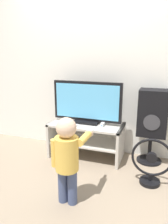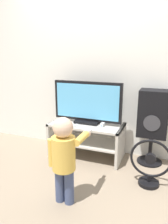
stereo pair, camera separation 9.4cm
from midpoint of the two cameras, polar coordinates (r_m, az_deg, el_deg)
ground_plane at (r=3.06m, az=-0.17°, el=-13.29°), size 16.00×16.00×0.00m
wall_back at (r=3.25m, az=3.74°, el=12.30°), size 10.00×0.06×2.60m
tv_stand at (r=3.14m, az=1.54°, el=-5.98°), size 1.03×0.51×0.50m
television at (r=3.03m, az=1.76°, el=2.34°), size 0.98×0.20×0.59m
game_console at (r=2.99m, az=5.93°, el=-3.16°), size 0.04×0.17×0.05m
remote_primary at (r=3.05m, az=-5.68°, el=-3.08°), size 0.08×0.13×0.03m
remote_secondary at (r=2.95m, az=-1.58°, el=-3.63°), size 0.08×0.13×0.03m
child at (r=2.13m, az=-3.86°, el=-10.83°), size 0.34×0.50×0.89m
speaker_tower at (r=3.00m, az=18.46°, el=-0.92°), size 0.37×0.34×1.01m
floor_fan at (r=2.63m, az=17.86°, el=-13.06°), size 0.45×0.23×0.55m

